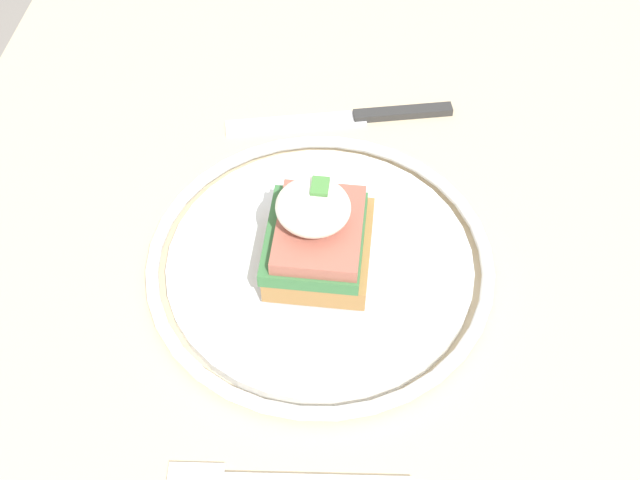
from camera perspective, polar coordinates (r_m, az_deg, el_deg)
name	(u,v)px	position (r m, az deg, el deg)	size (l,w,h in m)	color
dining_table	(357,340)	(0.73, 2.68, -7.11)	(0.95, 0.73, 0.74)	#C6B28E
plate	(320,262)	(0.61, 0.00, -1.58)	(0.26, 0.26, 0.02)	silver
sandwich	(317,233)	(0.58, -0.20, 0.48)	(0.09, 0.08, 0.08)	#9E703D
knife	(358,117)	(0.72, 2.74, 8.74)	(0.06, 0.20, 0.01)	#2D2D2D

